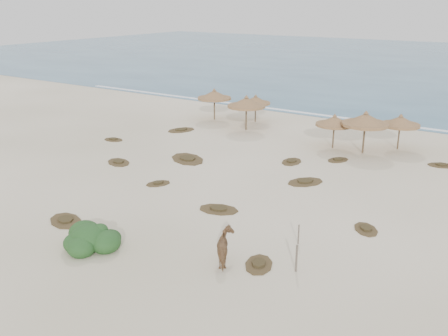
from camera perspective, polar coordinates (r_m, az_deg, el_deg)
The scene contains 25 objects.
ground at distance 26.06m, azimuth -4.03°, elevation -5.44°, with size 160.00×160.00×0.00m, color #F7E5CB.
foam_line at distance 48.27m, azimuth 15.15°, elevation 5.31°, with size 70.00×0.60×0.01m, color white.
palapa_0 at distance 46.38m, azimuth -1.12°, elevation 8.30°, with size 3.78×3.78×2.94m.
palapa_1 at distance 45.69m, azimuth 3.64°, elevation 7.70°, with size 3.58×3.58×2.53m.
palapa_2 at distance 42.53m, azimuth 2.57°, elevation 7.44°, with size 3.94×3.94×3.04m.
palapa_3 at distance 37.23m, azimuth 15.87°, elevation 5.28°, with size 4.20×4.20×3.16m.
palapa_4 at distance 38.15m, azimuth 12.51°, elevation 5.22°, with size 3.59×3.59×2.63m.
palapa_5 at distance 39.10m, azimuth 19.52°, elevation 5.01°, with size 3.57×3.57×2.71m.
horse at distance 21.23m, azimuth 0.24°, elevation -9.12°, with size 0.79×1.73×1.46m, color olive.
fence_post_near at distance 20.92m, azimuth 8.28°, elevation -10.18°, with size 0.09×0.09×1.20m, color brown.
fence_post_far at distance 23.19m, azimuth 8.52°, elevation -7.51°, with size 0.07×0.07×0.96m, color brown.
bush at distance 23.44m, azimuth -15.05°, elevation -7.83°, with size 2.86×2.52×1.28m.
scrub_0 at distance 34.99m, azimuth -11.96°, elevation 0.66°, with size 2.46×2.09×0.16m.
scrub_1 at distance 35.05m, azimuth -4.19°, elevation 1.06°, with size 3.69×3.25×0.16m.
scrub_2 at distance 30.56m, azimuth -7.53°, elevation -1.74°, with size 1.57×1.80×0.16m.
scrub_3 at distance 30.96m, azimuth 9.28°, elevation -1.56°, with size 2.54×2.78×0.16m.
scrub_4 at distance 25.38m, azimuth 15.91°, elevation -6.72°, with size 1.83×1.96×0.16m.
scrub_6 at distance 42.97m, azimuth -4.92°, elevation 4.36°, with size 2.40×2.86×0.16m.
scrub_7 at distance 35.63m, azimuth 12.90°, elevation 0.92°, with size 1.67×1.97×0.16m.
scrub_8 at distance 40.80m, azimuth -12.51°, elevation 3.20°, with size 1.74×1.24×0.16m.
scrub_9 at distance 26.64m, azimuth -0.62°, elevation -4.72°, with size 2.46×1.91×0.16m.
scrub_10 at distance 36.68m, azimuth 23.60°, elevation 0.31°, with size 2.10×1.76×0.16m.
scrub_11 at distance 26.57m, azimuth -17.66°, elevation -5.73°, with size 2.57×2.13×0.16m.
scrub_12 at distance 21.46m, azimuth 4.00°, elevation -10.91°, with size 1.74×2.09×0.16m.
scrub_13 at distance 34.68m, azimuth 7.73°, elevation 0.74°, with size 1.40×2.01×0.16m.
Camera 1 is at (14.65, -18.75, 10.63)m, focal length 40.00 mm.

